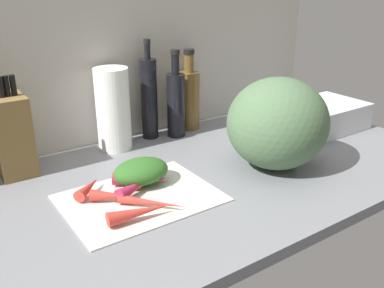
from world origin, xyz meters
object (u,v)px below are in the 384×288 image
at_px(dish_rack, 323,116).
at_px(bottle_2, 189,98).
at_px(bottle_0, 149,98).
at_px(carrot_4, 134,188).
at_px(bottle_1, 176,103).
at_px(carrot_6, 141,179).
at_px(winter_squash, 277,123).
at_px(knife_block, 11,134).
at_px(carrot_5, 150,176).
at_px(carrot_2, 139,212).
at_px(carrot_1, 113,196).
at_px(carrot_0, 152,203).
at_px(paper_towel_roll, 113,109).
at_px(carrot_3, 88,188).
at_px(cutting_board, 140,197).

bearing_deg(dish_rack, bottle_2, 145.12).
relative_size(bottle_2, dish_rack, 1.00).
bearing_deg(bottle_0, carrot_4, -124.90).
bearing_deg(carrot_4, bottle_1, 43.70).
bearing_deg(carrot_6, bottle_1, 44.10).
height_order(carrot_4, bottle_1, bottle_1).
height_order(winter_squash, knife_block, knife_block).
height_order(carrot_6, bottle_2, bottle_2).
height_order(carrot_5, knife_block, knife_block).
height_order(carrot_2, carrot_6, carrot_6).
height_order(carrot_1, carrot_2, carrot_2).
bearing_deg(dish_rack, carrot_5, -177.59).
distance_m(carrot_4, bottle_0, 0.44).
distance_m(carrot_0, bottle_1, 0.52).
bearing_deg(carrot_0, bottle_1, 50.81).
height_order(carrot_6, winter_squash, winter_squash).
relative_size(carrot_2, paper_towel_roll, 0.56).
bearing_deg(carrot_6, dish_rack, 2.99).
bearing_deg(winter_squash, carrot_2, -174.28).
height_order(carrot_1, knife_block, knife_block).
bearing_deg(carrot_4, knife_block, 123.33).
xyz_separation_m(winter_squash, bottle_2, (-0.02, 0.42, -0.02)).
bearing_deg(paper_towel_roll, carrot_0, -103.30).
distance_m(bottle_2, dish_rack, 0.49).
relative_size(carrot_5, carrot_6, 0.76).
bearing_deg(carrot_2, dish_rack, 12.24).
bearing_deg(bottle_1, carrot_3, -149.98).
xyz_separation_m(carrot_1, carrot_6, (0.10, 0.04, 0.00)).
xyz_separation_m(cutting_board, carrot_5, (0.06, 0.06, 0.02)).
xyz_separation_m(carrot_3, bottle_2, (0.50, 0.28, 0.09)).
bearing_deg(carrot_6, carrot_1, -158.76).
relative_size(knife_block, bottle_2, 0.98).
relative_size(paper_towel_roll, dish_rack, 0.91).
bearing_deg(carrot_1, knife_block, 114.83).
distance_m(carrot_3, paper_towel_roll, 0.34).
bearing_deg(knife_block, carrot_4, -56.67).
relative_size(cutting_board, bottle_0, 1.13).
relative_size(carrot_4, paper_towel_roll, 0.42).
relative_size(winter_squash, bottle_0, 0.88).
distance_m(winter_squash, paper_towel_roll, 0.51).
height_order(paper_towel_roll, bottle_0, bottle_0).
bearing_deg(carrot_2, winter_squash, 5.72).
bearing_deg(paper_towel_roll, carrot_2, -108.47).
distance_m(cutting_board, carrot_0, 0.06).
relative_size(carrot_0, carrot_1, 1.49).
xyz_separation_m(carrot_6, dish_rack, (0.77, 0.04, 0.02)).
distance_m(cutting_board, knife_block, 0.42).
bearing_deg(cutting_board, carrot_6, 59.39).
height_order(cutting_board, knife_block, knife_block).
bearing_deg(bottle_1, carrot_4, -136.30).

